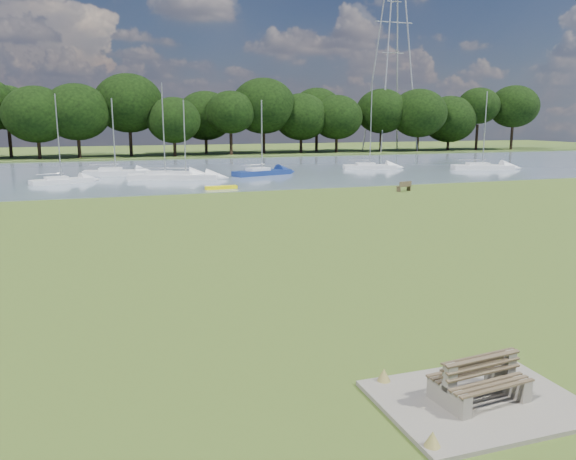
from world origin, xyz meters
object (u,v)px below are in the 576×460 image
object	(u,v)px
kayak	(221,187)
pylon	(394,22)
sailboat_7	(262,171)
sailboat_3	(185,175)
sailboat_1	(61,179)
sailboat_2	(115,171)
sailboat_6	(164,174)
riverbank_bench	(404,186)
sailboat_0	(369,165)
bench_pair	(479,381)
sailboat_8	(482,165)

from	to	relation	value
kayak	pylon	xyz separation A→B (m)	(41.25, 46.00, 22.57)
pylon	sailboat_7	world-z (taller)	pylon
sailboat_3	sailboat_7	xyz separation A→B (m)	(8.31, 1.36, 0.03)
sailboat_1	sailboat_7	size ratio (longest dim) A/B	1.04
sailboat_2	sailboat_6	size ratio (longest dim) A/B	0.85
riverbank_bench	sailboat_1	bearing A→B (deg)	136.01
sailboat_1	sailboat_2	world-z (taller)	sailboat_1
sailboat_1	sailboat_6	distance (m)	9.66
pylon	sailboat_3	distance (m)	60.80
pylon	sailboat_1	xyz separation A→B (m)	(-54.54, -36.95, -22.30)
sailboat_6	pylon	bearing A→B (deg)	45.91
sailboat_1	sailboat_6	world-z (taller)	sailboat_6
sailboat_2	sailboat_3	xyz separation A→B (m)	(6.54, -5.95, -0.06)
sailboat_6	sailboat_0	bearing A→B (deg)	16.06
sailboat_7	sailboat_0	bearing A→B (deg)	-5.47
sailboat_1	sailboat_2	bearing A→B (deg)	29.28
riverbank_bench	sailboat_2	size ratio (longest dim) A/B	0.18
sailboat_0	sailboat_1	size ratio (longest dim) A/B	1.19
kayak	sailboat_3	world-z (taller)	sailboat_3
sailboat_3	sailboat_6	bearing A→B (deg)	-179.21
pylon	sailboat_7	bearing A→B (deg)	-134.35
bench_pair	sailboat_7	xyz separation A→B (m)	(9.04, 48.55, 0.00)
sailboat_0	sailboat_6	bearing A→B (deg)	-155.93
bench_pair	sailboat_8	size ratio (longest dim) A/B	0.23
kayak	sailboat_2	size ratio (longest dim) A/B	0.34
riverbank_bench	sailboat_3	xyz separation A→B (m)	(-15.99, 15.21, 0.07)
sailboat_0	sailboat_6	world-z (taller)	sailboat_0
sailboat_0	sailboat_3	xyz separation A→B (m)	(-22.68, -4.62, -0.02)
riverbank_bench	sailboat_0	xyz separation A→B (m)	(6.69, 19.83, 0.09)
kayak	sailboat_3	size ratio (longest dim) A/B	0.35
sailboat_7	sailboat_3	bearing A→B (deg)	171.03
kayak	sailboat_7	xyz separation A→B (m)	(6.59, 10.55, 0.34)
sailboat_3	sailboat_7	distance (m)	8.42
sailboat_0	sailboat_8	world-z (taller)	sailboat_0
kayak	sailboat_7	world-z (taller)	sailboat_7
sailboat_1	sailboat_7	distance (m)	19.94
pylon	sailboat_1	distance (m)	69.55
sailboat_7	sailboat_8	world-z (taller)	sailboat_8
sailboat_2	sailboat_7	distance (m)	15.55
riverbank_bench	sailboat_2	bearing A→B (deg)	121.46
kayak	sailboat_7	size ratio (longest dim) A/B	0.35
bench_pair	sailboat_6	world-z (taller)	sailboat_6
sailboat_1	sailboat_2	xyz separation A→B (m)	(5.03, 6.10, 0.09)
kayak	sailboat_0	bearing A→B (deg)	27.84
sailboat_2	sailboat_8	world-z (taller)	sailboat_8
bench_pair	sailboat_0	distance (m)	56.85
bench_pair	pylon	xyz separation A→B (m)	(43.69, 84.00, 22.23)
riverbank_bench	sailboat_8	size ratio (longest dim) A/B	0.16
kayak	pylon	size ratio (longest dim) A/B	0.07
pylon	sailboat_2	distance (m)	62.42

